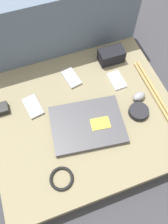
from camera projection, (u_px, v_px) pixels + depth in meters
name	position (u px, v px, depth m)	size (l,w,h in m)	color
ground_plane	(84.00, 123.00, 1.18)	(8.00, 8.00, 0.00)	#38383D
couch_seat	(84.00, 118.00, 1.14)	(0.92, 0.79, 0.11)	#847A5B
couch_backrest	(53.00, 28.00, 1.20)	(0.92, 0.20, 0.45)	slate
laptop	(87.00, 125.00, 1.05)	(0.38, 0.30, 0.03)	#47474C
computer_mouse	(139.00, 96.00, 1.11)	(0.08, 0.06, 0.04)	gray
speaker_puck	(139.00, 111.00, 1.08)	(0.10, 0.10, 0.03)	black
phone_silver	(33.00, 106.00, 1.10)	(0.09, 0.14, 0.01)	#99999E
phone_black	(71.00, 78.00, 1.18)	(0.09, 0.13, 0.01)	#B7B7BC
phone_small	(117.00, 80.00, 1.18)	(0.07, 0.12, 0.01)	silver
camera_pouch	(111.00, 56.00, 1.21)	(0.14, 0.08, 0.07)	black
charger_brick	(2.00, 109.00, 1.08)	(0.06, 0.06, 0.03)	black
cable_coil	(62.00, 179.00, 0.94)	(0.10, 0.10, 0.01)	black
drumstick_pair	(153.00, 90.00, 1.14)	(0.03, 0.38, 0.02)	tan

